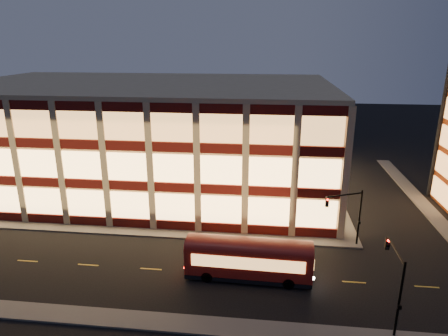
# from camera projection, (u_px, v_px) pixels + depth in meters

# --- Properties ---
(ground) EXTENTS (200.00, 200.00, 0.00)m
(ground) POSITION_uv_depth(u_px,v_px,m) (131.00, 236.00, 42.48)
(ground) COLOR black
(ground) RESTS_ON ground
(sidewalk_office_south) EXTENTS (54.00, 2.00, 0.15)m
(sidewalk_office_south) POSITION_uv_depth(u_px,v_px,m) (107.00, 230.00, 43.73)
(sidewalk_office_south) COLOR #514F4C
(sidewalk_office_south) RESTS_ON ground
(sidewalk_office_east) EXTENTS (2.00, 30.00, 0.15)m
(sidewalk_office_east) POSITION_uv_depth(u_px,v_px,m) (330.00, 188.00, 56.01)
(sidewalk_office_east) COLOR #514F4C
(sidewalk_office_east) RESTS_ON ground
(sidewalk_tower_west) EXTENTS (2.00, 30.00, 0.15)m
(sidewalk_tower_west) POSITION_uv_depth(u_px,v_px,m) (411.00, 192.00, 54.80)
(sidewalk_tower_west) COLOR #514F4C
(sidewalk_tower_west) RESTS_ON ground
(sidewalk_near) EXTENTS (100.00, 2.00, 0.15)m
(sidewalk_near) POSITION_uv_depth(u_px,v_px,m) (73.00, 315.00, 30.16)
(sidewalk_near) COLOR #514F4C
(sidewalk_near) RESTS_ON ground
(office_building) EXTENTS (50.45, 30.45, 14.50)m
(office_building) POSITION_uv_depth(u_px,v_px,m) (147.00, 134.00, 56.60)
(office_building) COLOR tan
(office_building) RESTS_ON ground
(traffic_signal_far) EXTENTS (3.79, 1.87, 6.00)m
(traffic_signal_far) POSITION_uv_depth(u_px,v_px,m) (348.00, 209.00, 39.00)
(traffic_signal_far) COLOR black
(traffic_signal_far) RESTS_ON ground
(traffic_signal_near) EXTENTS (0.32, 4.45, 6.00)m
(traffic_signal_near) POSITION_uv_depth(u_px,v_px,m) (395.00, 274.00, 28.20)
(traffic_signal_near) COLOR black
(traffic_signal_near) RESTS_ON ground
(trolley_bus) EXTENTS (10.93, 3.10, 3.68)m
(trolley_bus) POSITION_uv_depth(u_px,v_px,m) (249.00, 257.00, 34.50)
(trolley_bus) COLOR maroon
(trolley_bus) RESTS_ON ground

